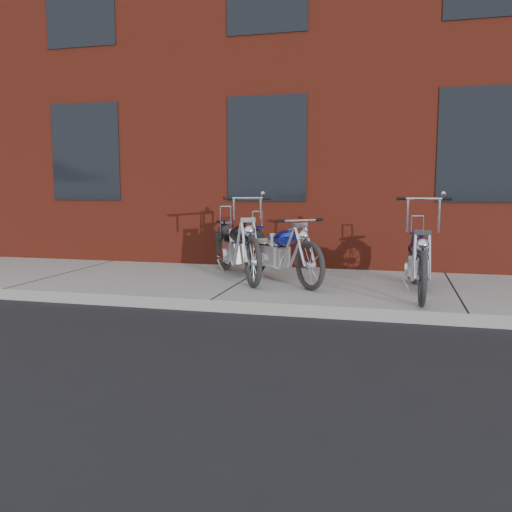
# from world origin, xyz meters

# --- Properties ---
(ground) EXTENTS (120.00, 120.00, 0.00)m
(ground) POSITION_xyz_m (0.00, 0.00, 0.00)
(ground) COLOR black
(ground) RESTS_ON ground
(sidewalk) EXTENTS (22.00, 3.00, 0.15)m
(sidewalk) POSITION_xyz_m (0.00, 1.50, 0.07)
(sidewalk) COLOR #9F998C
(sidewalk) RESTS_ON ground
(building_brick) EXTENTS (22.00, 10.00, 8.00)m
(building_brick) POSITION_xyz_m (0.00, 8.00, 4.00)
(building_brick) COLOR maroon
(building_brick) RESTS_ON ground
(chopper_purple) EXTENTS (0.55, 2.26, 1.27)m
(chopper_purple) POSITION_xyz_m (2.50, 1.10, 0.56)
(chopper_purple) COLOR black
(chopper_purple) RESTS_ON sidewalk
(chopper_blue) EXTENTS (1.63, 1.81, 1.01)m
(chopper_blue) POSITION_xyz_m (0.51, 1.59, 0.57)
(chopper_blue) COLOR black
(chopper_blue) RESTS_ON sidewalk
(chopper_third) EXTENTS (1.36, 2.18, 1.25)m
(chopper_third) POSITION_xyz_m (-0.18, 1.75, 0.60)
(chopper_third) COLOR black
(chopper_third) RESTS_ON sidewalk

